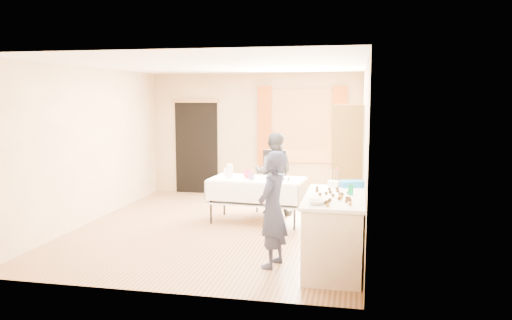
% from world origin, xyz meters
% --- Properties ---
extents(floor, '(4.50, 5.50, 0.02)m').
position_xyz_m(floor, '(0.00, 0.00, -0.01)').
color(floor, '#9E7047').
rests_on(floor, ground).
extents(ceiling, '(4.50, 5.50, 0.02)m').
position_xyz_m(ceiling, '(0.00, 0.00, 2.61)').
color(ceiling, white).
rests_on(ceiling, floor).
extents(wall_back, '(4.50, 0.02, 2.60)m').
position_xyz_m(wall_back, '(0.00, 2.76, 1.30)').
color(wall_back, tan).
rests_on(wall_back, floor).
extents(wall_front, '(4.50, 0.02, 2.60)m').
position_xyz_m(wall_front, '(0.00, -2.76, 1.30)').
color(wall_front, tan).
rests_on(wall_front, floor).
extents(wall_left, '(0.02, 5.50, 2.60)m').
position_xyz_m(wall_left, '(-2.26, 0.00, 1.30)').
color(wall_left, tan).
rests_on(wall_left, floor).
extents(wall_right, '(0.02, 5.50, 2.60)m').
position_xyz_m(wall_right, '(2.26, 0.00, 1.30)').
color(wall_right, tan).
rests_on(wall_right, floor).
extents(window_frame, '(1.32, 0.06, 1.52)m').
position_xyz_m(window_frame, '(1.00, 2.72, 1.50)').
color(window_frame, olive).
rests_on(window_frame, wall_back).
extents(window_pane, '(1.20, 0.02, 1.40)m').
position_xyz_m(window_pane, '(1.00, 2.71, 1.50)').
color(window_pane, white).
rests_on(window_pane, wall_back).
extents(curtain_left, '(0.28, 0.06, 1.65)m').
position_xyz_m(curtain_left, '(0.22, 2.67, 1.50)').
color(curtain_left, '#9C4515').
rests_on(curtain_left, wall_back).
extents(curtain_right, '(0.28, 0.06, 1.65)m').
position_xyz_m(curtain_right, '(1.78, 2.67, 1.50)').
color(curtain_right, '#9C4515').
rests_on(curtain_right, wall_back).
extents(doorway, '(0.95, 0.04, 2.00)m').
position_xyz_m(doorway, '(-1.30, 2.73, 1.00)').
color(doorway, black).
rests_on(doorway, floor).
extents(door_lintel, '(1.05, 0.06, 0.08)m').
position_xyz_m(door_lintel, '(-1.30, 2.70, 2.02)').
color(door_lintel, olive).
rests_on(door_lintel, wall_back).
extents(cabinet, '(0.50, 0.60, 1.98)m').
position_xyz_m(cabinet, '(1.99, 0.88, 0.99)').
color(cabinet, brown).
rests_on(cabinet, floor).
extents(counter, '(0.73, 1.53, 0.91)m').
position_xyz_m(counter, '(1.89, -1.57, 0.45)').
color(counter, beige).
rests_on(counter, floor).
extents(party_table, '(1.65, 0.95, 0.75)m').
position_xyz_m(party_table, '(0.51, 0.47, 0.45)').
color(party_table, black).
rests_on(party_table, floor).
extents(chair, '(0.54, 0.54, 1.11)m').
position_xyz_m(chair, '(0.60, 1.37, 0.33)').
color(chair, black).
rests_on(chair, floor).
extents(girl, '(0.69, 0.59, 1.46)m').
position_xyz_m(girl, '(1.14, -1.66, 0.73)').
color(girl, '#202541').
rests_on(girl, floor).
extents(woman, '(0.75, 0.60, 1.47)m').
position_xyz_m(woman, '(0.69, 1.12, 0.74)').
color(woman, black).
rests_on(woman, floor).
extents(soda_can, '(0.08, 0.08, 0.12)m').
position_xyz_m(soda_can, '(2.08, -1.46, 0.97)').
color(soda_can, '#098F46').
rests_on(soda_can, counter).
extents(mixing_bowl, '(0.21, 0.21, 0.05)m').
position_xyz_m(mixing_bowl, '(1.71, -2.09, 0.93)').
color(mixing_bowl, white).
rests_on(mixing_bowl, counter).
extents(foam_block, '(0.18, 0.15, 0.08)m').
position_xyz_m(foam_block, '(1.85, -0.94, 0.95)').
color(foam_block, white).
rests_on(foam_block, counter).
extents(blue_basket, '(0.34, 0.28, 0.08)m').
position_xyz_m(blue_basket, '(2.09, -0.89, 0.95)').
color(blue_basket, '#1880DC').
rests_on(blue_basket, counter).
extents(pitcher, '(0.13, 0.13, 0.22)m').
position_xyz_m(pitcher, '(0.05, 0.41, 0.86)').
color(pitcher, silver).
rests_on(pitcher, party_table).
extents(cup_red, '(0.27, 0.27, 0.12)m').
position_xyz_m(cup_red, '(0.34, 0.52, 0.81)').
color(cup_red, '#E62B51').
rests_on(cup_red, party_table).
extents(cup_rainbow, '(0.17, 0.17, 0.11)m').
position_xyz_m(cup_rainbow, '(0.45, 0.30, 0.80)').
color(cup_rainbow, red).
rests_on(cup_rainbow, party_table).
extents(small_bowl, '(0.25, 0.25, 0.06)m').
position_xyz_m(small_bowl, '(0.84, 0.51, 0.78)').
color(small_bowl, white).
rests_on(small_bowl, party_table).
extents(pastry_tray, '(0.31, 0.25, 0.02)m').
position_xyz_m(pastry_tray, '(0.98, 0.30, 0.76)').
color(pastry_tray, white).
rests_on(pastry_tray, party_table).
extents(bottle, '(0.13, 0.13, 0.18)m').
position_xyz_m(bottle, '(-0.08, 0.70, 0.84)').
color(bottle, white).
rests_on(bottle, party_table).
extents(cake_balls, '(0.48, 1.08, 0.04)m').
position_xyz_m(cake_balls, '(1.90, -1.67, 0.93)').
color(cake_balls, '#3F2314').
rests_on(cake_balls, counter).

